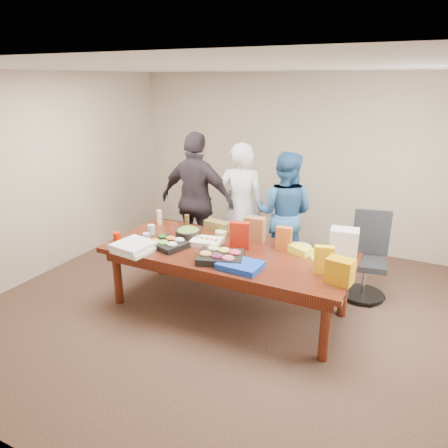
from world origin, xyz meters
The scene contains 36 objects.
floor centered at (0.00, 0.00, -0.01)m, with size 5.50×5.00×0.02m, color #47301E.
ceiling centered at (0.00, 0.00, 2.71)m, with size 5.50×5.00×0.02m, color white.
wall_back centered at (0.00, 2.50, 1.35)m, with size 5.50×0.04×2.70m, color beige.
wall_front centered at (0.00, -2.50, 1.35)m, with size 5.50×0.04×2.70m, color beige.
wall_left centered at (-2.75, 0.00, 1.35)m, with size 0.04×5.00×2.70m, color beige.
conference_table centered at (0.00, 0.00, 0.38)m, with size 2.80×1.20×0.75m, color #4C1C0F.
office_chair centered at (1.40, 0.99, 0.52)m, with size 0.53×0.53×1.03m, color black.
person_center centered at (-0.35, 1.14, 0.90)m, with size 0.66×0.43×1.81m, color silver.
person_right centered at (0.23, 1.29, 0.85)m, with size 0.83×0.64×1.70m, color #2D609C.
person_left centered at (-0.95, 0.97, 0.96)m, with size 1.13×0.47×1.93m, color #2B2329.
veggie_tray centered at (-0.68, -0.21, 0.78)m, with size 0.43×0.34×0.07m, color black.
fruit_tray centered at (0.05, -0.28, 0.79)m, with size 0.48×0.38×0.07m, color black.
sheet_cake centered at (-0.30, 0.06, 0.78)m, with size 0.36×0.27×0.06m, color white.
salad_bowl centered at (-0.61, 0.15, 0.80)m, with size 0.32×0.32×0.10m, color black.
chip_bag_blue centered at (0.32, -0.37, 0.78)m, with size 0.43×0.32×0.06m, color blue.
chip_bag_red centered at (0.10, 0.11, 0.91)m, with size 0.22×0.09×0.32m, color #AB1C0C.
chip_bag_yellow centered at (1.11, -0.10, 0.89)m, with size 0.19×0.08×0.29m, color yellow.
chip_bag_orange centered at (0.56, 0.30, 0.89)m, with size 0.18×0.08×0.27m, color #D16325.
mayo_jar centered at (0.02, 0.31, 0.81)m, with size 0.08×0.08×0.13m, color white.
mustard_bottle centered at (0.00, 0.44, 0.84)m, with size 0.06×0.06×0.18m, color yellow.
dressing_bottle centered at (-0.80, 0.44, 0.84)m, with size 0.06×0.06×0.18m, color brown.
ranch_bottle centered at (-1.20, 0.40, 0.85)m, with size 0.07×0.07×0.20m, color #F1E5C1.
banana_bunch centered at (0.77, 0.27, 0.79)m, with size 0.26×0.15×0.09m, color yellow.
bread_loaf centered at (-0.40, 0.52, 0.82)m, with size 0.33×0.14×0.13m, color brown.
kraft_bag centered at (0.17, 0.40, 0.90)m, with size 0.23×0.13×0.30m, color #955A32.
red_cup centered at (-1.30, -0.35, 0.81)m, with size 0.09×0.09×0.12m, color red.
clear_cup_a centered at (-0.98, -0.20, 0.81)m, with size 0.08×0.08×0.11m, color silver.
clear_cup_b centered at (-1.08, 0.05, 0.81)m, with size 0.09×0.09×0.12m, color white.
pizza_box_lower centered at (-0.93, -0.48, 0.77)m, with size 0.40×0.40×0.05m, color white.
pizza_box_upper centered at (-0.95, -0.47, 0.82)m, with size 0.40×0.40×0.05m, color white.
plate_a centered at (1.02, 0.24, 0.76)m, with size 0.24×0.24×0.01m, color silver.
plate_b centered at (0.71, 0.45, 0.76)m, with size 0.26×0.26×0.02m, color silver.
dip_bowl_a centered at (0.52, 0.39, 0.78)m, with size 0.14×0.14×0.06m, color silver.
dip_bowl_b centered at (-0.28, 0.39, 0.78)m, with size 0.14×0.14×0.06m, color beige.
grocery_bag_white centered at (1.21, 0.41, 0.91)m, with size 0.30×0.21×0.32m, color white.
grocery_bag_yellow centered at (1.30, -0.24, 0.87)m, with size 0.25×0.17×0.25m, color #D2920A.
Camera 1 is at (1.91, -3.94, 2.60)m, focal length 33.53 mm.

